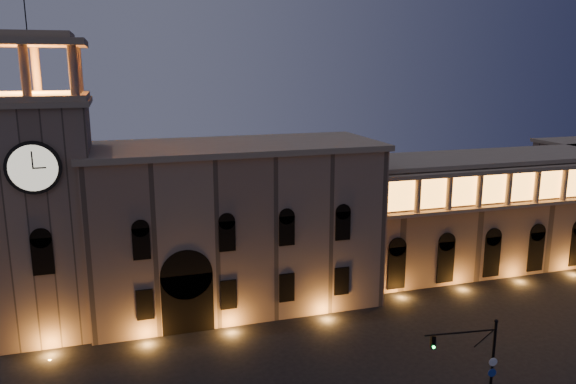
% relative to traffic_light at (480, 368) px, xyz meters
% --- Properties ---
extents(government_building, '(30.80, 12.80, 17.60)m').
position_rel_traffic_light_xyz_m(government_building, '(-12.66, 25.90, 4.66)').
color(government_building, '#866C57').
rests_on(government_building, ground).
extents(clock_tower, '(9.80, 9.80, 32.40)m').
position_rel_traffic_light_xyz_m(clock_tower, '(-31.08, 24.94, 8.39)').
color(clock_tower, '#866C57').
rests_on(clock_tower, ground).
extents(colonnade_wing, '(40.60, 11.50, 14.50)m').
position_rel_traffic_light_xyz_m(colonnade_wing, '(21.42, 27.89, 3.22)').
color(colonnade_wing, '#816752').
rests_on(colonnade_wing, ground).
extents(traffic_light, '(5.68, 1.05, 7.83)m').
position_rel_traffic_light_xyz_m(traffic_light, '(0.00, 0.00, 0.00)').
color(traffic_light, black).
rests_on(traffic_light, ground).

